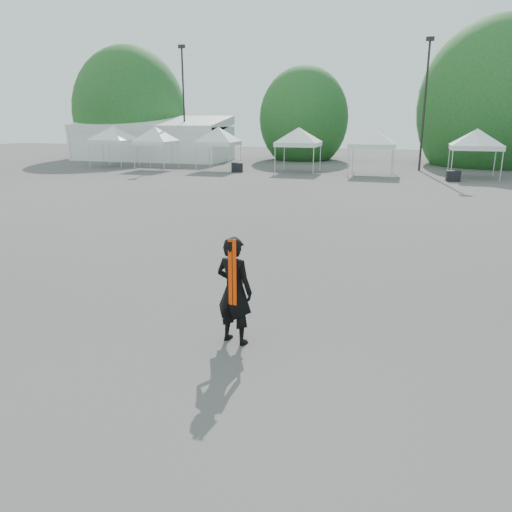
# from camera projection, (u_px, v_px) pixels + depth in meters

# --- Properties ---
(ground) EXTENTS (120.00, 120.00, 0.00)m
(ground) POSITION_uv_depth(u_px,v_px,m) (288.00, 312.00, 10.70)
(ground) COLOR #474442
(ground) RESTS_ON ground
(marquee) EXTENTS (15.00, 6.25, 4.23)m
(marquee) POSITION_uv_depth(u_px,v_px,m) (152.00, 140.00, 48.60)
(marquee) COLOR white
(marquee) RESTS_ON ground
(light_pole_west) EXTENTS (0.60, 0.25, 10.30)m
(light_pole_west) POSITION_uv_depth(u_px,v_px,m) (184.00, 98.00, 45.54)
(light_pole_west) COLOR black
(light_pole_west) RESTS_ON ground
(light_pole_east) EXTENTS (0.60, 0.25, 9.80)m
(light_pole_east) POSITION_uv_depth(u_px,v_px,m) (425.00, 97.00, 37.88)
(light_pole_east) COLOR black
(light_pole_east) RESTS_ON ground
(tree_far_w) EXTENTS (4.80, 4.80, 7.30)m
(tree_far_w) POSITION_uv_depth(u_px,v_px,m) (130.00, 113.00, 51.80)
(tree_far_w) COLOR #382314
(tree_far_w) RESTS_ON ground
(tree_mid_w) EXTENTS (4.16, 4.16, 6.33)m
(tree_mid_w) POSITION_uv_depth(u_px,v_px,m) (304.00, 119.00, 48.76)
(tree_mid_w) COLOR #382314
(tree_mid_w) RESTS_ON ground
(tree_mid_e) EXTENTS (5.12, 5.12, 7.79)m
(tree_mid_e) POSITION_uv_depth(u_px,v_px,m) (496.00, 108.00, 42.83)
(tree_mid_e) COLOR #382314
(tree_mid_e) RESTS_ON ground
(tent_a) EXTENTS (4.49, 4.49, 3.88)m
(tent_a) POSITION_uv_depth(u_px,v_px,m) (113.00, 130.00, 42.07)
(tent_a) COLOR silver
(tent_a) RESTS_ON ground
(tent_b) EXTENTS (3.95, 3.95, 3.88)m
(tent_b) POSITION_uv_depth(u_px,v_px,m) (155.00, 130.00, 39.76)
(tent_b) COLOR silver
(tent_b) RESTS_ON ground
(tent_c) EXTENTS (4.14, 4.14, 3.88)m
(tent_c) POSITION_uv_depth(u_px,v_px,m) (218.00, 131.00, 38.83)
(tent_c) COLOR silver
(tent_c) RESTS_ON ground
(tent_d) EXTENTS (4.40, 4.40, 3.88)m
(tent_d) POSITION_uv_depth(u_px,v_px,m) (299.00, 131.00, 37.61)
(tent_d) COLOR silver
(tent_d) RESTS_ON ground
(tent_e) EXTENTS (4.53, 4.53, 3.88)m
(tent_e) POSITION_uv_depth(u_px,v_px,m) (373.00, 132.00, 35.76)
(tent_e) COLOR silver
(tent_e) RESTS_ON ground
(tent_f) EXTENTS (4.59, 4.59, 3.88)m
(tent_f) POSITION_uv_depth(u_px,v_px,m) (477.00, 133.00, 33.63)
(tent_f) COLOR silver
(tent_f) RESTS_ON ground
(man) EXTENTS (0.84, 0.66, 2.01)m
(man) POSITION_uv_depth(u_px,v_px,m) (234.00, 290.00, 9.04)
(man) COLOR black
(man) RESTS_ON ground
(crate_west) EXTENTS (1.06, 0.95, 0.69)m
(crate_west) POSITION_uv_depth(u_px,v_px,m) (237.00, 167.00, 38.35)
(crate_west) COLOR black
(crate_west) RESTS_ON ground
(crate_mid) EXTENTS (0.90, 0.72, 0.68)m
(crate_mid) POSITION_uv_depth(u_px,v_px,m) (453.00, 176.00, 32.70)
(crate_mid) COLOR black
(crate_mid) RESTS_ON ground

